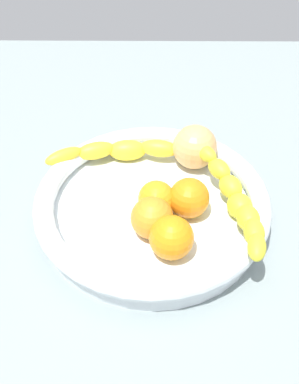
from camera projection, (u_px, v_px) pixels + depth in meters
kitchen_counter at (150, 225)px, 69.12cm from camera, size 120.00×120.00×3.00cm
fruit_bowl at (150, 205)px, 66.19cm from camera, size 33.97×33.97×5.37cm
banana_draped_left at (234, 201)px, 63.06cm from camera, size 8.89×22.88×5.54cm
banana_draped_right at (125, 151)px, 72.30cm from camera, size 26.17×7.64×4.09cm
orange_front at (148, 218)px, 60.79cm from camera, size 5.82×5.82×5.82cm
orange_mid_left at (154, 199)px, 63.81cm from camera, size 5.29×5.29×5.29cm
orange_mid_right at (169, 238)px, 58.23cm from camera, size 5.87×5.87×5.87cm
orange_rear at (186, 198)px, 63.61cm from camera, size 5.77×5.77×5.77cm
peach_blush at (192, 147)px, 71.10cm from camera, size 6.98×6.98×6.98cm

